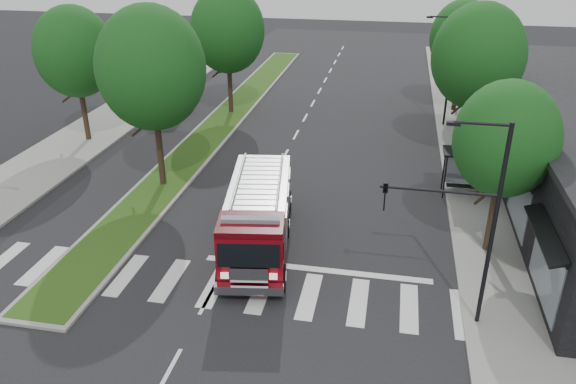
# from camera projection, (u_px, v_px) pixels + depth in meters

# --- Properties ---
(ground) EXTENTS (140.00, 140.00, 0.00)m
(ground) POSITION_uv_depth(u_px,v_px,m) (235.00, 249.00, 26.19)
(ground) COLOR black
(ground) RESTS_ON ground
(sidewalk_right) EXTENTS (5.00, 80.00, 0.15)m
(sidewalk_right) POSITION_uv_depth(u_px,v_px,m) (487.00, 181.00, 32.86)
(sidewalk_right) COLOR gray
(sidewalk_right) RESTS_ON ground
(sidewalk_left) EXTENTS (5.00, 80.00, 0.15)m
(sidewalk_left) POSITION_uv_depth(u_px,v_px,m) (67.00, 149.00, 37.52)
(sidewalk_left) COLOR gray
(sidewalk_left) RESTS_ON ground
(median) EXTENTS (3.00, 50.00, 0.15)m
(median) POSITION_uv_depth(u_px,v_px,m) (224.00, 120.00, 43.13)
(median) COLOR gray
(median) RESTS_ON ground
(bus_shelter) EXTENTS (3.20, 1.60, 2.61)m
(bus_shelter) POSITION_uv_depth(u_px,v_px,m) (472.00, 161.00, 30.59)
(bus_shelter) COLOR black
(bus_shelter) RESTS_ON ground
(tree_right_near) EXTENTS (4.40, 4.40, 8.05)m
(tree_right_near) POSITION_uv_depth(u_px,v_px,m) (506.00, 140.00, 23.60)
(tree_right_near) COLOR black
(tree_right_near) RESTS_ON ground
(tree_right_mid) EXTENTS (5.60, 5.60, 9.72)m
(tree_right_mid) POSITION_uv_depth(u_px,v_px,m) (478.00, 56.00, 33.80)
(tree_right_mid) COLOR black
(tree_right_mid) RESTS_ON ground
(tree_right_far) EXTENTS (5.00, 5.00, 8.73)m
(tree_right_far) POSITION_uv_depth(u_px,v_px,m) (463.00, 38.00, 42.94)
(tree_right_far) COLOR black
(tree_right_far) RESTS_ON ground
(tree_median_near) EXTENTS (5.80, 5.80, 10.16)m
(tree_median_near) POSITION_uv_depth(u_px,v_px,m) (151.00, 68.00, 29.60)
(tree_median_near) COLOR black
(tree_median_near) RESTS_ON ground
(tree_median_far) EXTENTS (5.60, 5.60, 9.72)m
(tree_median_far) POSITION_uv_depth(u_px,v_px,m) (228.00, 30.00, 42.14)
(tree_median_far) COLOR black
(tree_median_far) RESTS_ON ground
(tree_left_mid) EXTENTS (5.20, 5.20, 9.16)m
(tree_left_mid) POSITION_uv_depth(u_px,v_px,m) (75.00, 52.00, 36.58)
(tree_left_mid) COLOR black
(tree_left_mid) RESTS_ON ground
(streetlight_right_near) EXTENTS (4.08, 0.22, 8.00)m
(streetlight_right_near) POSITION_uv_depth(u_px,v_px,m) (469.00, 213.00, 19.42)
(streetlight_right_near) COLOR black
(streetlight_right_near) RESTS_ON ground
(streetlight_right_far) EXTENTS (2.11, 0.20, 8.00)m
(streetlight_right_far) POSITION_uv_depth(u_px,v_px,m) (448.00, 67.00, 40.18)
(streetlight_right_far) COLOR black
(streetlight_right_far) RESTS_ON ground
(fire_engine) EXTENTS (4.13, 9.51, 3.19)m
(fire_engine) POSITION_uv_depth(u_px,v_px,m) (258.00, 216.00, 25.84)
(fire_engine) COLOR #4D040A
(fire_engine) RESTS_ON ground
(city_bus) EXTENTS (5.58, 8.90, 2.46)m
(city_bus) POSITION_uv_depth(u_px,v_px,m) (165.00, 90.00, 46.58)
(city_bus) COLOR #ACACB1
(city_bus) RESTS_ON ground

